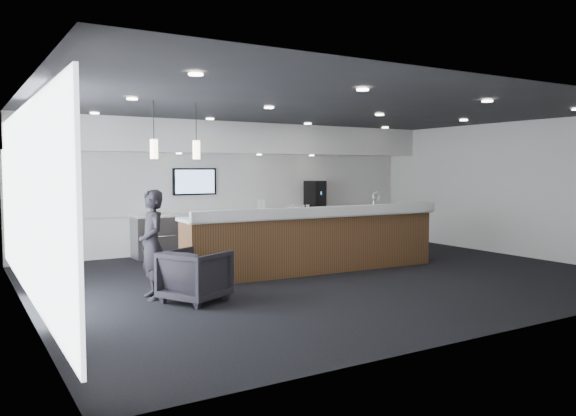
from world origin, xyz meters
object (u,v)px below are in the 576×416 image
coffee_machine (315,194)px  armchair (195,276)px  lounge_guest (152,245)px  service_counter (315,241)px

coffee_machine → armchair: coffee_machine is taller
lounge_guest → coffee_machine: bearing=126.3°
coffee_machine → armchair: bearing=-150.8°
coffee_machine → service_counter: bearing=-135.5°
coffee_machine → lounge_guest: size_ratio=0.42×
service_counter → coffee_machine: coffee_machine is taller
service_counter → coffee_machine: 3.96m
armchair → service_counter: bearing=-97.0°
coffee_machine → armchair: (-5.01, -4.35, -0.91)m
armchair → lounge_guest: size_ratio=0.52×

